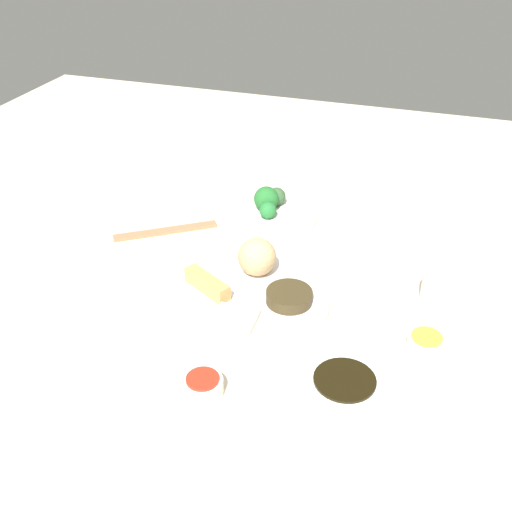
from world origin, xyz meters
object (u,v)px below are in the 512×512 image
Objects in this scene: main_plate at (248,300)px; teacup at (440,289)px; soy_sauce_bowl at (344,389)px; sauce_ramekin_hot_mustard at (426,344)px; broccoli_plate at (269,218)px; chopsticks_pair at (166,231)px; sauce_ramekin_sweet_and_sour at (203,387)px.

main_plate is 0.34m from teacup.
soy_sauce_bowl is at bearing -130.09° from main_plate.
sauce_ramekin_hot_mustard is 0.91× the size of teacup.
main_plate is at bearing 49.91° from soy_sauce_bowl.
broccoli_plate is 1.87× the size of soy_sauce_bowl.
main_plate is 2.57× the size of soy_sauce_bowl.
chopsticks_pair is (0.18, 0.24, -0.00)m from main_plate.
chopsticks_pair is at bearing 69.10° from sauce_ramekin_hot_mustard.
soy_sauce_bowl is (-0.17, -0.20, 0.01)m from main_plate.
broccoli_plate is 3.13× the size of teacup.
chopsticks_pair is (-0.12, 0.19, -0.00)m from broccoli_plate.
sauce_ramekin_sweet_and_sour is at bearing 105.75° from soy_sauce_bowl.
broccoli_plate is 0.54m from soy_sauce_bowl.
soy_sauce_bowl reaches higher than sauce_ramekin_hot_mustard.
chopsticks_pair is at bearing 51.91° from soy_sauce_bowl.
sauce_ramekin_sweet_and_sour is 0.36m from sauce_ramekin_hot_mustard.
main_plate is 4.30× the size of teacup.
sauce_ramekin_hot_mustard is at bearing -95.82° from main_plate.
broccoli_plate is 0.22m from chopsticks_pair.
sauce_ramekin_sweet_and_sour is 0.91× the size of teacup.
main_plate is 0.23m from sauce_ramekin_sweet_and_sour.
teacup is 0.30× the size of chopsticks_pair.
broccoli_plate is 0.95× the size of chopsticks_pair.
teacup is at bearing -70.96° from main_plate.
sauce_ramekin_hot_mustard reaches higher than main_plate.
soy_sauce_bowl reaches higher than chopsticks_pair.
sauce_ramekin_hot_mustard is 0.14m from teacup.
soy_sauce_bowl reaches higher than broccoli_plate.
main_plate is 1.38× the size of broccoli_plate.
sauce_ramekin_sweet_and_sour is at bearing -148.13° from chopsticks_pair.
teacup reaches higher than chopsticks_pair.
main_plate is at bearing -126.32° from chopsticks_pair.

